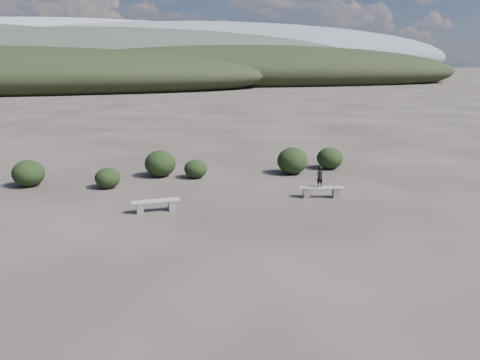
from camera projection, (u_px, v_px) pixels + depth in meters
name	position (u px, v px, depth m)	size (l,w,h in m)	color
ground	(251.00, 244.00, 14.00)	(1200.00, 1200.00, 0.00)	#2F2824
bench_left	(156.00, 205.00, 17.01)	(1.74, 0.41, 0.43)	slate
bench_right	(321.00, 191.00, 18.81)	(1.80, 0.85, 0.44)	slate
seated_person	(320.00, 177.00, 18.67)	(0.31, 0.20, 0.86)	black
shrub_a	(108.00, 178.00, 20.23)	(1.09, 1.09, 0.89)	black
shrub_b	(160.00, 163.00, 22.30)	(1.47, 1.47, 1.26)	black
shrub_c	(196.00, 169.00, 22.05)	(1.09, 1.09, 0.87)	black
shrub_d	(292.00, 161.00, 22.81)	(1.50, 1.50, 1.31)	black
shrub_e	(330.00, 158.00, 23.94)	(1.34, 1.34, 1.11)	black
shrub_f	(28.00, 173.00, 20.51)	(1.38, 1.38, 1.17)	black
mountain_ridges	(101.00, 56.00, 326.61)	(500.00, 400.00, 56.00)	black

